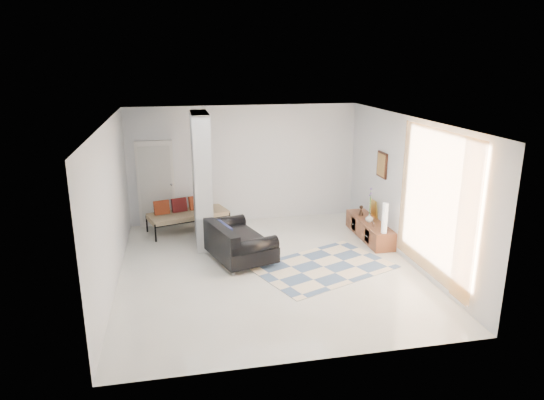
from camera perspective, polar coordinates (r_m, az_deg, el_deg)
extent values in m
plane|color=beige|center=(9.31, -0.46, -8.03)|extent=(6.00, 6.00, 0.00)
plane|color=white|center=(8.55, -0.51, 9.35)|extent=(6.00, 6.00, 0.00)
plane|color=silver|center=(11.70, -3.28, 4.24)|extent=(6.00, 0.00, 6.00)
plane|color=silver|center=(6.07, 4.93, -7.34)|extent=(6.00, 0.00, 6.00)
plane|color=silver|center=(8.75, -18.45, -0.70)|extent=(0.00, 6.00, 6.00)
plane|color=silver|center=(9.71, 15.67, 1.16)|extent=(0.00, 6.00, 6.00)
cube|color=#A4A9AB|center=(10.24, -8.26, 2.36)|extent=(0.35, 1.20, 2.80)
cube|color=white|center=(11.65, -13.50, 1.84)|extent=(0.85, 0.06, 2.04)
plane|color=#F6A740|center=(8.69, 18.59, -0.49)|extent=(0.00, 2.55, 2.55)
cube|color=#381A0F|center=(10.66, 12.82, 4.06)|extent=(0.04, 0.45, 0.55)
cube|color=brown|center=(10.97, 11.40, -3.39)|extent=(0.45, 1.80, 0.40)
cube|color=#381A0F|center=(10.55, 11.14, -4.19)|extent=(0.02, 0.24, 0.28)
cube|color=#381A0F|center=(11.25, 9.61, -2.81)|extent=(0.02, 0.24, 0.28)
cube|color=gold|center=(11.14, 11.88, -0.96)|extent=(0.09, 0.32, 0.40)
cube|color=silver|center=(10.50, 11.80, -2.81)|extent=(0.04, 0.10, 0.12)
cylinder|color=silver|center=(9.05, -4.53, -8.47)|extent=(0.05, 0.05, 0.10)
cylinder|color=silver|center=(10.29, -7.87, -5.44)|extent=(0.05, 0.05, 0.10)
cylinder|color=silver|center=(9.38, 0.07, -7.50)|extent=(0.05, 0.05, 0.10)
cylinder|color=silver|center=(10.58, -3.72, -4.70)|extent=(0.05, 0.05, 0.10)
cube|color=black|center=(9.74, -4.11, -5.35)|extent=(1.47, 1.92, 0.30)
cube|color=black|center=(9.47, -6.41, -3.91)|extent=(0.69, 1.68, 0.36)
cylinder|color=black|center=(9.04, -2.21, -5.49)|extent=(1.01, 0.55, 0.28)
cylinder|color=black|center=(10.28, -5.83, -2.83)|extent=(1.01, 0.55, 0.28)
cube|color=black|center=(9.51, -5.74, -3.68)|extent=(0.32, 0.64, 0.31)
cylinder|color=black|center=(10.82, -13.54, -3.82)|extent=(0.04, 0.04, 0.40)
cylinder|color=black|center=(11.35, -4.99, -2.45)|extent=(0.04, 0.04, 0.40)
cylinder|color=black|center=(11.48, -14.51, -2.71)|extent=(0.04, 0.04, 0.40)
cylinder|color=black|center=(11.99, -6.39, -1.47)|extent=(0.04, 0.04, 0.40)
cube|color=tan|center=(11.32, -9.82, -1.73)|extent=(1.91, 1.24, 0.12)
cube|color=maroon|center=(11.24, -12.85, -0.86)|extent=(0.37, 0.26, 0.33)
cube|color=maroon|center=(11.35, -10.86, -0.58)|extent=(0.37, 0.26, 0.33)
cube|color=maroon|center=(11.47, -8.91, -0.29)|extent=(0.37, 0.26, 0.33)
cube|color=beige|center=(9.40, 6.06, -7.83)|extent=(2.93, 2.48, 0.01)
cylinder|color=white|center=(10.13, 13.13, -2.09)|extent=(0.12, 0.12, 0.63)
imported|color=silver|center=(10.80, 11.38, -2.08)|extent=(0.20, 0.20, 0.18)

